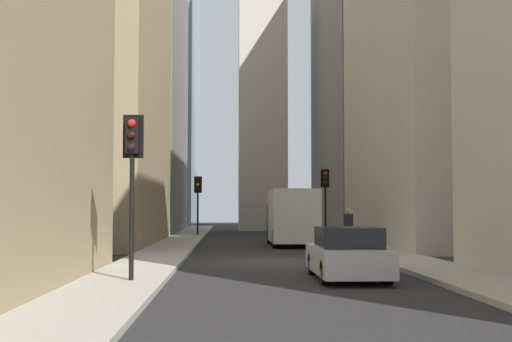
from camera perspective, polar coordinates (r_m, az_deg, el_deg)
name	(u,v)px	position (r m, az deg, el deg)	size (l,w,h in m)	color
ground_plane	(278,261)	(25.54, 1.85, -7.36)	(135.00, 135.00, 0.00)	#262628
sidewalk_right	(154,260)	(25.62, -8.33, -7.16)	(90.00, 2.20, 0.14)	#A8A399
sidewalk_left	(401,259)	(26.24, 11.77, -7.03)	(90.00, 2.20, 0.14)	#A8A399
building_left_far	(387,80)	(56.22, 10.67, 7.34)	(17.72, 10.00, 23.99)	gray
building_left_midfar	(464,23)	(39.33, 16.58, 11.52)	(17.03, 10.50, 23.42)	beige
building_right_far	(118,42)	(57.02, -11.19, 10.25)	(17.61, 10.50, 29.91)	gray
church_spire	(262,14)	(62.37, 0.52, 12.65)	(4.48, 4.48, 36.10)	beige
delivery_truck	(292,217)	(35.82, 2.93, -3.77)	(6.46, 2.25, 2.84)	silver
sedan_silver	(348,255)	(19.10, 7.47, -6.80)	(4.30, 1.78, 1.42)	#B7BABF
traffic_light_foreground	(132,158)	(17.76, -10.06, 1.09)	(0.43, 0.52, 4.15)	black
traffic_light_midblock	(198,192)	(46.67, -4.76, -1.70)	(0.43, 0.52, 3.89)	black
traffic_light_far_junction	(325,187)	(42.21, 5.68, -1.33)	(0.43, 0.52, 4.12)	black
pedestrian	(348,225)	(34.88, 7.54, -4.36)	(0.26, 0.44, 1.76)	black
discarded_bottle	(356,247)	(30.88, 8.14, -6.12)	(0.07, 0.07, 0.27)	#999EA3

